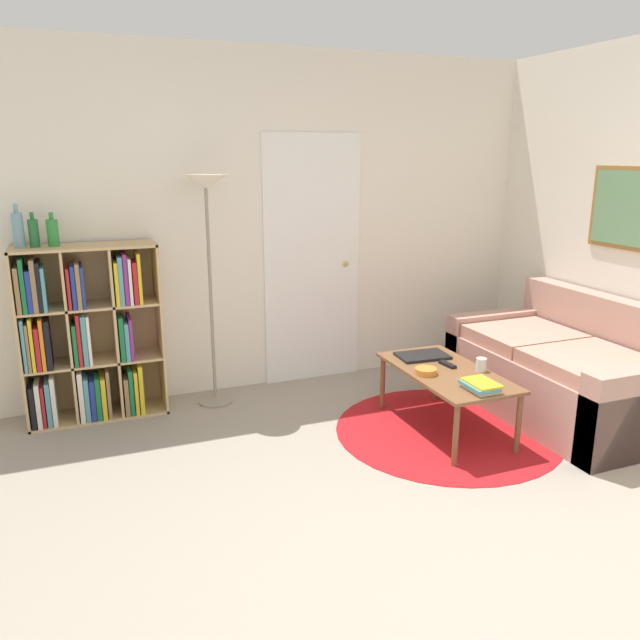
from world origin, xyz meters
TOP-DOWN VIEW (x-y plane):
  - ground_plane at (0.00, 0.00)m, footprint 14.00×14.00m
  - wall_back at (0.01, 2.80)m, footprint 7.36×0.11m
  - wall_right at (2.21, 1.39)m, footprint 0.08×5.78m
  - rug at (0.80, 1.44)m, footprint 1.52×1.52m
  - bookshelf at (-1.44, 2.58)m, footprint 0.94×0.34m
  - floor_lamp at (-0.56, 2.52)m, footprint 0.33×0.33m
  - couch at (1.77, 1.40)m, footprint 0.91×1.60m
  - coffee_table at (0.80, 1.48)m, footprint 0.54×1.04m
  - laptop at (0.79, 1.79)m, footprint 0.37×0.26m
  - bowl at (0.63, 1.47)m, footprint 0.14×0.14m
  - book_stack_on_table at (0.80, 1.10)m, footprint 0.18×0.24m
  - cup at (1.00, 1.39)m, footprint 0.07×0.07m
  - remote at (0.85, 1.56)m, footprint 0.06×0.15m
  - bottle_left at (-1.78, 2.61)m, footprint 0.07×0.07m
  - bottle_middle at (-1.69, 2.61)m, footprint 0.06×0.06m
  - bottle_right at (-1.58, 2.60)m, footprint 0.07×0.07m

SIDE VIEW (x-z plane):
  - ground_plane at x=0.00m, z-range 0.00..0.00m
  - rug at x=0.80m, z-range 0.00..0.01m
  - couch at x=1.77m, z-range -0.12..0.72m
  - coffee_table at x=0.80m, z-range 0.17..0.59m
  - laptop at x=0.79m, z-range 0.42..0.44m
  - remote at x=0.85m, z-range 0.42..0.44m
  - bowl at x=0.63m, z-range 0.42..0.46m
  - book_stack_on_table at x=0.80m, z-range 0.42..0.48m
  - cup at x=1.00m, z-range 0.42..0.51m
  - bookshelf at x=-1.44m, z-range -0.02..1.21m
  - wall_back at x=0.01m, z-range -0.01..2.59m
  - wall_right at x=2.21m, z-range 0.00..2.60m
  - bottle_right at x=-1.58m, z-range 1.22..1.44m
  - bottle_middle at x=-1.69m, z-range 1.22..1.44m
  - bottle_left at x=-1.78m, z-range 1.21..1.50m
  - floor_lamp at x=-0.56m, z-range 0.62..2.31m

